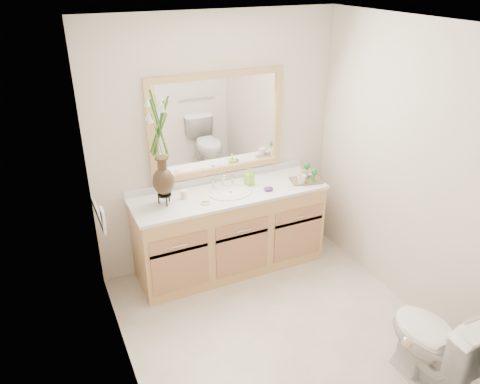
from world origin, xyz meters
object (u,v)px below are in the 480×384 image
toilet (435,345)px  tumbler (184,194)px  flower_vase (160,137)px  tray (306,180)px  soap_bottle (249,178)px

toilet → tumbler: 2.34m
flower_vase → toilet: bearing=-56.2°
flower_vase → tray: (1.38, -0.12, -0.61)m
flower_vase → soap_bottle: bearing=2.8°
toilet → flower_vase: bearing=-56.2°
toilet → tray: size_ratio=2.54×
tumbler → soap_bottle: size_ratio=0.53×
toilet → soap_bottle: bearing=-76.9°
tumbler → tray: (1.20, -0.15, -0.03)m
flower_vase → tray: flower_vase is taller
toilet → soap_bottle: 2.12m
tray → tumbler: bearing=-172.2°
tumbler → soap_bottle: bearing=0.8°
toilet → tray: 1.90m
soap_bottle → toilet: bearing=-91.1°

